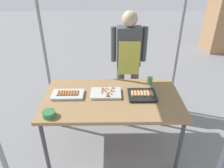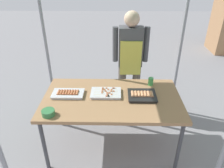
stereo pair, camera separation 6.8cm
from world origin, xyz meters
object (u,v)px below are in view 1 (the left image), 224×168
Objects in this scene: tray_meat_skewers at (106,93)px; condiment_bowl at (49,114)px; stall_table at (112,101)px; tray_grilled_sausages at (142,95)px; drink_cup_near_edge at (150,81)px; vendor_woman at (129,56)px; tray_pork_links at (68,94)px.

condiment_bowl is (-0.57, -0.41, 0.01)m from tray_meat_skewers.
tray_grilled_sausages is (0.35, 0.02, 0.07)m from stall_table.
drink_cup_near_edge reaches higher than tray_grilled_sausages.
condiment_bowl is at bearing 52.70° from vendor_woman.
condiment_bowl is (-1.00, -0.36, 0.01)m from tray_grilled_sausages.
tray_pork_links reaches higher than tray_meat_skewers.
drink_cup_near_edge is (1.13, 0.64, 0.02)m from condiment_bowl.
tray_grilled_sausages is 0.87m from tray_pork_links.
condiment_bowl reaches higher than stall_table.
vendor_woman is at bearing 52.70° from condiment_bowl.
tray_meat_skewers is 0.45m from tray_pork_links.
vendor_woman reaches higher than tray_pork_links.
tray_grilled_sausages is 1.06m from condiment_bowl.
stall_table is at bearing -41.07° from tray_meat_skewers.
vendor_woman reaches higher than condiment_bowl.
tray_grilled_sausages is at bearing 20.02° from condiment_bowl.
tray_grilled_sausages is 3.23× the size of drink_cup_near_edge.
vendor_woman is (0.90, 1.18, 0.15)m from condiment_bowl.
condiment_bowl reaches higher than tray_grilled_sausages.
condiment_bowl is at bearing -144.56° from tray_meat_skewers.
tray_pork_links is 1.04m from drink_cup_near_edge.
stall_table is 4.49× the size of tray_meat_skewers.
condiment_bowl reaches higher than tray_meat_skewers.
tray_grilled_sausages is 0.21× the size of vendor_woman.
tray_meat_skewers is at bearing 67.18° from vendor_woman.
tray_pork_links is at bearing -177.17° from tray_meat_skewers.
drink_cup_near_edge reaches higher than condiment_bowl.
tray_pork_links is (-0.45, -0.02, 0.00)m from tray_meat_skewers.
tray_pork_links is 3.66× the size of drink_cup_near_edge.
drink_cup_near_edge is (0.56, 0.24, 0.03)m from tray_meat_skewers.
tray_pork_links is 2.76× the size of condiment_bowl.
condiment_bowl reaches higher than tray_pork_links.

